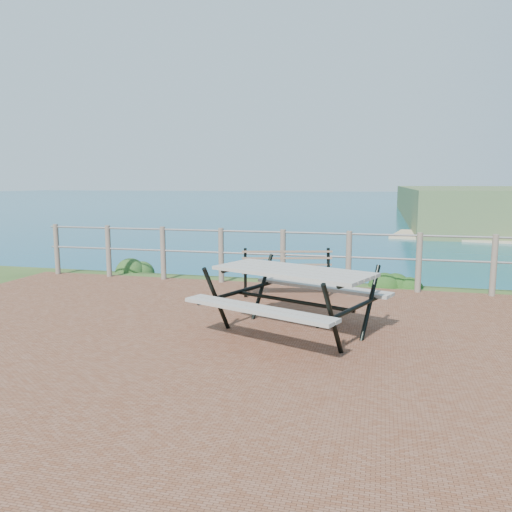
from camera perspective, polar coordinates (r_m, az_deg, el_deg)
The scene contains 7 objects.
ground at distance 5.80m, azimuth -3.44°, elevation -10.08°, with size 10.00×7.00×0.12m, color brown.
ocean at distance 205.26m, azimuth 13.84°, elevation 7.62°, with size 1200.00×1200.00×0.00m, color #14687A.
safety_railing at distance 8.84m, azimuth 3.10°, elevation 0.16°, with size 9.40×0.10×1.00m.
picnic_table at distance 6.01m, azimuth 4.21°, elevation -4.42°, with size 2.03×1.54×0.79m.
park_bench at distance 8.08m, azimuth 3.44°, elevation -0.94°, with size 1.46×0.71×0.80m.
shrub_lip_west at distance 10.80m, azimuth -14.29°, elevation -1.67°, with size 0.71×0.71×0.43m, color #1E491B.
shrub_lip_east at distance 9.19m, azimuth 15.84°, elevation -3.47°, with size 0.74×0.74×0.46m, color #184415.
Camera 1 is at (1.68, -5.24, 1.83)m, focal length 35.00 mm.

